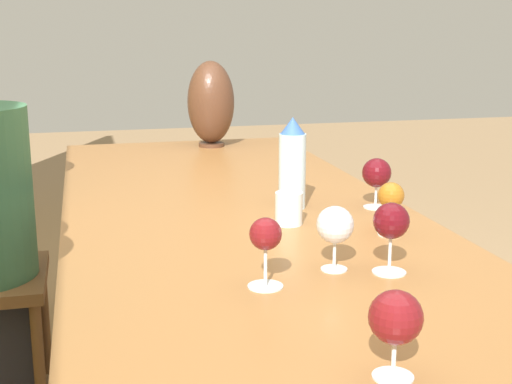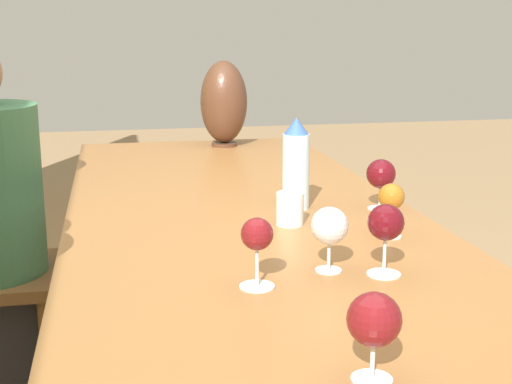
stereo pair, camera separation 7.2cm
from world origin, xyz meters
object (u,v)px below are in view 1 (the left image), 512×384
Objects in this scene: water_bottle at (292,164)px; vase at (211,103)px; wine_glass_6 at (391,223)px; wine_glass_2 at (335,226)px; wine_glass_3 at (391,197)px; water_tumbler at (289,208)px; wine_glass_0 at (266,237)px; wine_glass_1 at (377,174)px; wine_glass_4 at (396,319)px.

vase is (1.07, 0.04, 0.06)m from water_bottle.
vase is at bearing 2.75° from wine_glass_6.
water_bottle is at bearing -6.81° from wine_glass_2.
wine_glass_3 is (-0.31, -0.16, -0.03)m from water_bottle.
wine_glass_3 is (-1.38, -0.19, -0.09)m from vase.
wine_glass_2 is (-0.36, 0.01, 0.05)m from water_tumbler.
vase is at bearing -6.65° from wine_glass_0.
wine_glass_1 is at bearing -15.79° from wine_glass_3.
wine_glass_1 is 1.00m from wine_glass_4.
wine_glass_0 reaches higher than wine_glass_4.
wine_glass_4 is at bearing 158.39° from wine_glass_1.
wine_glass_0 reaches higher than water_tumbler.
wine_glass_0 is 0.41m from wine_glass_4.
water_bottle is 1.86× the size of wine_glass_2.
wine_glass_6 is (-0.51, 0.19, 0.01)m from wine_glass_1.
wine_glass_0 is at bearing 12.50° from wine_glass_4.
wine_glass_1 is (0.53, -0.46, -0.00)m from wine_glass_0.
wine_glass_4 is 0.46m from wine_glass_6.
wine_glass_6 is (0.42, -0.18, 0.02)m from wine_glass_4.
wine_glass_1 is 0.54m from wine_glass_6.
water_bottle reaches higher than wine_glass_2.
water_bottle is 0.56m from wine_glass_6.
wine_glass_4 is (-2.05, 0.10, -0.09)m from vase.
wine_glass_6 is (-0.04, -0.10, 0.01)m from wine_glass_2.
wine_glass_6 reaches higher than wine_glass_3.
wine_glass_1 is 0.55m from wine_glass_2.
water_bottle is 1.82× the size of wine_glass_0.
wine_glass_2 is 0.11m from wine_glass_6.
vase reaches higher than wine_glass_4.
wine_glass_3 reaches higher than water_tumbler.
water_tumbler is 0.63× the size of wine_glass_4.
vase is 2.69× the size of wine_glass_3.
vase reaches higher than wine_glass_6.
wine_glass_2 is at bearing 133.37° from wine_glass_3.
water_tumbler is 1.23m from vase.
vase is 2.05m from wine_glass_4.
wine_glass_4 is at bearing 177.12° from vase.
wine_glass_2 is at bearing 179.04° from vase.
vase is at bearing 13.26° from wine_glass_1.
wine_glass_6 is at bearing 155.73° from wine_glass_3.
wine_glass_0 is (-0.42, 0.17, 0.06)m from water_tumbler.
wine_glass_0 is 0.27m from wine_glass_6.
water_tumbler is 0.24× the size of vase.
water_bottle is 0.72× the size of vase.
vase is at bearing 7.90° from wine_glass_3.
wine_glass_4 is at bearing 156.59° from wine_glass_6.
wine_glass_0 is 1.02× the size of wine_glass_2.
water_bottle is 0.35m from wine_glass_3.
vase is 1.15m from wine_glass_1.
wine_glass_1 is 0.94× the size of wine_glass_6.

